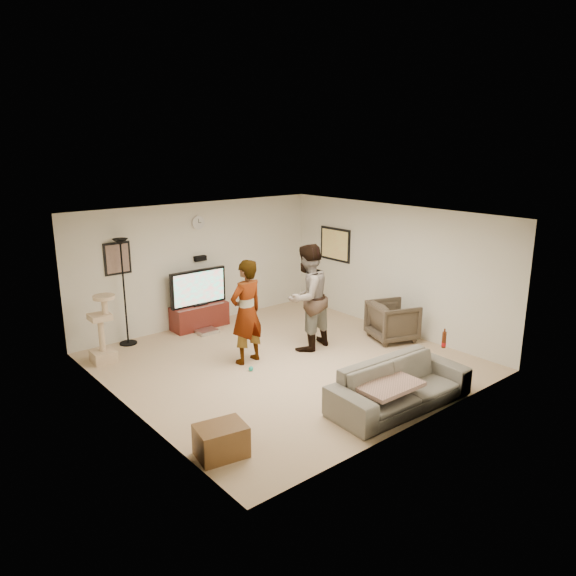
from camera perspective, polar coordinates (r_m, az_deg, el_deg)
floor at (r=9.37m, az=-0.35°, el=-7.85°), size 5.50×5.50×0.02m
ceiling at (r=8.71m, az=-0.37°, el=7.61°), size 5.50×5.50×0.02m
wall_back at (r=11.16m, az=-9.35°, el=2.50°), size 5.50×0.04×2.50m
wall_front at (r=7.14m, az=13.81°, el=-4.93°), size 5.50×0.04×2.50m
wall_left at (r=7.60m, az=-16.66°, el=-3.92°), size 0.04×5.50×2.50m
wall_right at (r=10.86m, az=10.95°, el=2.07°), size 0.04×5.50×2.50m
wall_clock at (r=10.98m, az=-9.46°, el=6.80°), size 0.26×0.04×0.26m
wall_speaker at (r=11.08m, az=-9.22°, el=3.10°), size 0.25×0.10×0.10m
picture_back at (r=10.34m, az=-17.52°, el=2.98°), size 0.42×0.03×0.52m
picture_right at (r=11.85m, az=4.97°, el=4.60°), size 0.03×0.78×0.62m
tv_stand at (r=11.13m, az=-9.29°, el=-2.93°), size 1.15×0.45×0.48m
console_box at (r=10.84m, az=-8.51°, el=-4.54°), size 0.40×0.30×0.07m
tv at (r=10.96m, az=-9.42°, el=0.06°), size 1.22×0.08×0.72m
tv_screen at (r=10.92m, az=-9.30°, el=0.02°), size 1.12×0.01×0.64m
floor_lamp at (r=10.31m, az=-16.85°, el=-0.46°), size 0.32×0.32×1.99m
cat_tree at (r=9.71m, az=-19.09°, el=-4.09°), size 0.39×0.39×1.18m
person_left at (r=9.10m, az=-4.39°, el=-2.52°), size 0.70×0.50×1.79m
person_right at (r=9.67m, az=2.05°, el=-1.00°), size 1.05×0.89×1.93m
sofa at (r=7.94m, az=11.69°, el=-9.98°), size 2.22×0.97×0.64m
throw_blanket at (r=7.67m, az=10.22°, el=-9.92°), size 0.92×0.72×0.06m
beer_bottle at (r=8.53m, az=16.10°, el=-5.26°), size 0.06×0.06×0.25m
armchair at (r=10.47m, az=10.96°, el=-3.42°), size 1.04×1.02×0.74m
side_table at (r=6.77m, az=-7.05°, el=-15.66°), size 0.65×0.54×0.39m
toy_ball at (r=9.03m, az=-3.92°, el=-8.47°), size 0.08×0.08×0.08m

